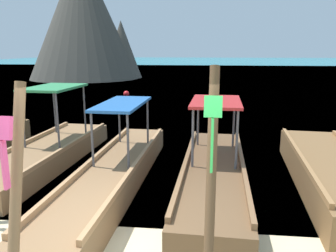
{
  "coord_description": "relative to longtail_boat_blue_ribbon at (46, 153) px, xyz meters",
  "views": [
    {
      "loc": [
        0.76,
        -3.91,
        2.9
      ],
      "look_at": [
        0.0,
        3.09,
        1.29
      ],
      "focal_mm": 35.95,
      "sensor_mm": 36.0,
      "label": 1
    }
  ],
  "objects": [
    {
      "name": "sea_water",
      "position": [
        3.24,
        57.17,
        -0.31
      ],
      "size": [
        120.0,
        120.0,
        0.0
      ],
      "primitive_type": "plane",
      "color": "#147A89",
      "rests_on": "ground"
    },
    {
      "name": "longtail_boat_blue_ribbon",
      "position": [
        0.0,
        0.0,
        0.0
      ],
      "size": [
        1.66,
        5.81,
        2.43
      ],
      "color": "olive",
      "rests_on": "ground"
    },
    {
      "name": "longtail_boat_pink_ribbon",
      "position": [
        2.12,
        -1.26,
        0.01
      ],
      "size": [
        1.31,
        6.94,
        2.57
      ],
      "color": "olive",
      "rests_on": "ground"
    },
    {
      "name": "longtail_boat_green_ribbon",
      "position": [
        4.23,
        -1.17,
        0.03
      ],
      "size": [
        1.48,
        5.89,
        2.73
      ],
      "color": "brown",
      "rests_on": "ground"
    },
    {
      "name": "longtail_boat_orange_ribbon",
      "position": [
        6.71,
        -0.81,
        0.01
      ],
      "size": [
        1.81,
        5.7,
        2.71
      ],
      "color": "brown",
      "rests_on": "ground"
    },
    {
      "name": "karst_rock",
      "position": [
        -7.92,
        25.89,
        5.69
      ],
      "size": [
        11.03,
        10.85,
        12.34
      ],
      "color": "#47443D",
      "rests_on": "ground"
    },
    {
      "name": "mooring_buoy_near",
      "position": [
        -0.84,
        12.65,
        -0.13
      ],
      "size": [
        0.37,
        0.37,
        0.37
      ],
      "color": "red",
      "rests_on": "sea_water"
    }
  ]
}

